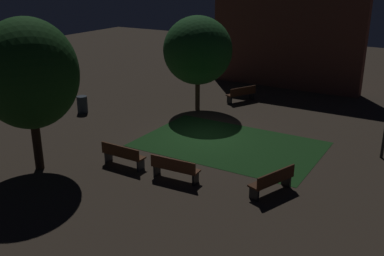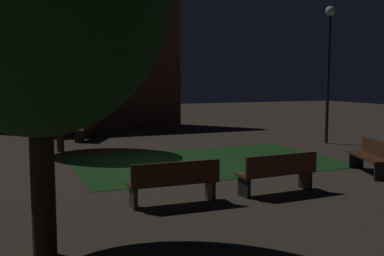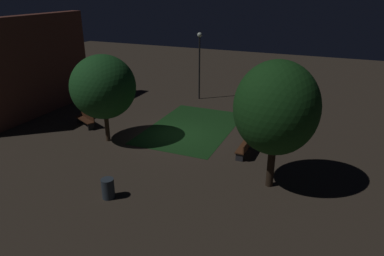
# 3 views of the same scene
# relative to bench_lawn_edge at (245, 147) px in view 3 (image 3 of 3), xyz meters

# --- Properties ---
(ground_plane) EXTENTS (60.00, 60.00, 0.00)m
(ground_plane) POSITION_rel_bench_lawn_edge_xyz_m (1.19, 4.35, -0.48)
(ground_plane) COLOR #3D3328
(grass_lawn) EXTENTS (7.67, 5.00, 0.01)m
(grass_lawn) POSITION_rel_bench_lawn_edge_xyz_m (2.51, 4.13, -0.48)
(grass_lawn) COLOR #194219
(grass_lawn) RESTS_ON ground
(bench_lawn_edge) EXTENTS (1.81, 0.51, 0.88)m
(bench_lawn_edge) POSITION_rel_bench_lawn_edge_xyz_m (0.00, 0.00, 0.00)
(bench_lawn_edge) COLOR #512D19
(bench_lawn_edge) RESTS_ON ground
(bench_path_side) EXTENTS (1.82, 0.58, 0.88)m
(bench_path_side) POSITION_rel_bench_lawn_edge_xyz_m (2.37, 0.00, 0.00)
(bench_path_side) COLOR brown
(bench_path_side) RESTS_ON ground
(bench_near_trees) EXTENTS (1.23, 1.83, 0.88)m
(bench_near_trees) POSITION_rel_bench_lawn_edge_xyz_m (0.14, 10.45, 0.00)
(bench_near_trees) COLOR #422314
(bench_near_trees) RESTS_ON ground
(bench_front_right) EXTENTS (1.07, 1.85, 0.88)m
(bench_front_right) POSITION_rel_bench_lawn_edge_xyz_m (5.75, 0.84, 0.00)
(bench_front_right) COLOR #422314
(bench_front_right) RESTS_ON ground
(tree_tall_center) EXTENTS (3.58, 3.58, 4.98)m
(tree_tall_center) POSITION_rel_bench_lawn_edge_xyz_m (-1.24, 7.81, 2.72)
(tree_tall_center) COLOR #423021
(tree_tall_center) RESTS_ON ground
(tree_left_canopy) EXTENTS (3.55, 3.55, 5.67)m
(tree_left_canopy) POSITION_rel_bench_lawn_edge_xyz_m (-2.58, -1.80, 3.18)
(tree_left_canopy) COLOR #2D2116
(tree_left_canopy) RESTS_ON ground
(lamp_post_plaza_west) EXTENTS (0.36, 0.36, 5.15)m
(lamp_post_plaza_west) POSITION_rel_bench_lawn_edge_xyz_m (8.41, 5.97, 2.96)
(lamp_post_plaza_west) COLOR black
(lamp_post_plaza_west) RESTS_ON ground
(trash_bin) EXTENTS (0.54, 0.54, 0.89)m
(trash_bin) POSITION_rel_bench_lawn_edge_xyz_m (-6.20, 4.27, -0.04)
(trash_bin) COLOR #2D3842
(trash_bin) RESTS_ON ground
(building_wall_backdrop) EXTENTS (9.61, 0.80, 6.64)m
(building_wall_backdrop) POSITION_rel_bench_lawn_edge_xyz_m (0.94, 14.95, 2.84)
(building_wall_backdrop) COLOR brown
(building_wall_backdrop) RESTS_ON ground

